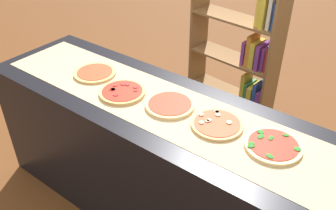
% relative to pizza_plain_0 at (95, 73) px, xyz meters
% --- Properties ---
extents(counter, '(2.53, 0.70, 0.91)m').
position_rel_pizza_plain_0_xyz_m(counter, '(0.62, -0.02, -0.47)').
color(counter, black).
rests_on(counter, ground_plane).
extents(parchment_paper, '(2.38, 0.47, 0.00)m').
position_rel_pizza_plain_0_xyz_m(parchment_paper, '(0.62, -0.02, -0.01)').
color(parchment_paper, tan).
rests_on(parchment_paper, counter).
extents(pizza_plain_0, '(0.28, 0.28, 0.02)m').
position_rel_pizza_plain_0_xyz_m(pizza_plain_0, '(0.00, 0.00, 0.00)').
color(pizza_plain_0, tan).
rests_on(pizza_plain_0, parchment_paper).
extents(pizza_pepperoni_1, '(0.28, 0.28, 0.03)m').
position_rel_pizza_plain_0_xyz_m(pizza_pepperoni_1, '(0.31, -0.07, 0.00)').
color(pizza_pepperoni_1, tan).
rests_on(pizza_pepperoni_1, parchment_paper).
extents(pizza_plain_2, '(0.28, 0.28, 0.02)m').
position_rel_pizza_plain_0_xyz_m(pizza_plain_2, '(0.62, -0.00, 0.00)').
color(pizza_plain_2, '#E5C17F').
rests_on(pizza_plain_2, parchment_paper).
extents(pizza_mushroom_3, '(0.28, 0.28, 0.03)m').
position_rel_pizza_plain_0_xyz_m(pizza_mushroom_3, '(0.93, 0.00, 0.00)').
color(pizza_mushroom_3, tan).
rests_on(pizza_mushroom_3, parchment_paper).
extents(pizza_spinach_4, '(0.28, 0.28, 0.03)m').
position_rel_pizza_plain_0_xyz_m(pizza_spinach_4, '(1.24, 0.02, 0.00)').
color(pizza_spinach_4, '#E5C17F').
rests_on(pizza_spinach_4, parchment_paper).
extents(bookshelf, '(0.79, 0.32, 1.40)m').
position_rel_pizza_plain_0_xyz_m(bookshelf, '(0.53, 1.14, -0.26)').
color(bookshelf, brown).
rests_on(bookshelf, ground_plane).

